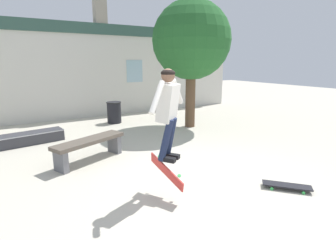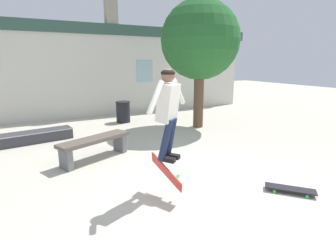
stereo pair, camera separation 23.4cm
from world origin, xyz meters
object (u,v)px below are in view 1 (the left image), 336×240
trash_bin (114,112)px  skateboard_flipping (167,171)px  skater (168,107)px  skateboard_resting (287,185)px  skate_ledge (25,139)px  park_bench (90,145)px  tree_right (191,41)px

trash_bin → skateboard_flipping: 5.57m
skater → skateboard_resting: skater is taller
trash_bin → skate_ledge: bearing=-156.9°
skate_ledge → skateboard_flipping: bearing=-75.3°
skateboard_flipping → skateboard_resting: size_ratio=1.12×
skateboard_flipping → skateboard_resting: (1.88, -0.85, -0.35)m
park_bench → trash_bin: trash_bin is taller
skate_ledge → skater: skater is taller
skate_ledge → skateboard_flipping: (1.85, -4.24, 0.27)m
skate_ledge → skater: 4.76m
skate_ledge → skateboard_resting: size_ratio=2.70×
park_bench → trash_bin: 3.72m
tree_right → park_bench: 4.66m
skate_ledge → tree_right: bearing=-15.7°
park_bench → skateboard_flipping: bearing=-96.4°
park_bench → skater: skater is taller
skate_ledge → park_bench: bearing=-69.2°
trash_bin → skateboard_resting: (0.85, -6.32, -0.33)m
park_bench → tree_right: bearing=-1.6°
tree_right → skater: tree_right is taller
skateboard_flipping → skateboard_resting: 2.09m
skateboard_flipping → tree_right: bearing=128.1°
tree_right → skate_ledge: 5.58m
skate_ledge → skater: bearing=-74.0°
trash_bin → skateboard_resting: size_ratio=1.04×
trash_bin → skateboard_resting: 6.38m
trash_bin → park_bench: bearing=-117.2°
tree_right → skate_ledge: size_ratio=2.07×
park_bench → skater: bearing=-93.9°
tree_right → skateboard_flipping: tree_right is taller
tree_right → trash_bin: (-2.01, 1.81, -2.38)m
tree_right → trash_bin: tree_right is taller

